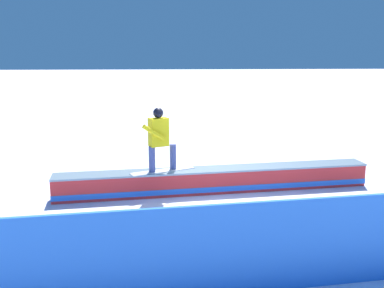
# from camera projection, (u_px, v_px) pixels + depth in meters

# --- Properties ---
(ground_plane) EXTENTS (120.00, 120.00, 0.00)m
(ground_plane) POSITION_uv_depth(u_px,v_px,m) (215.00, 191.00, 10.11)
(ground_plane) COLOR white
(grind_box) EXTENTS (7.15, 1.43, 0.54)m
(grind_box) POSITION_uv_depth(u_px,v_px,m) (215.00, 181.00, 10.06)
(grind_box) COLOR red
(grind_box) RESTS_ON ground_plane
(snowboarder) EXTENTS (1.44, 0.83, 1.41)m
(snowboarder) POSITION_uv_depth(u_px,v_px,m) (159.00, 138.00, 9.59)
(snowboarder) COLOR silver
(snowboarder) RESTS_ON grind_box
(safety_fence) EXTENTS (7.99, 1.04, 1.27)m
(safety_fence) POSITION_uv_depth(u_px,v_px,m) (252.00, 248.00, 5.79)
(safety_fence) COLOR #2E77EC
(safety_fence) RESTS_ON ground_plane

